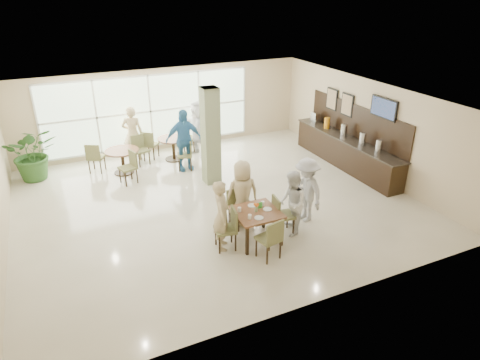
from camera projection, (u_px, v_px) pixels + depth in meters
name	position (u px, v px, depth m)	size (l,w,h in m)	color
ground	(215.00, 201.00, 11.51)	(10.00, 10.00, 0.00)	beige
room_shell	(213.00, 142.00, 10.79)	(10.00, 10.00, 10.00)	white
window_bank	(150.00, 111.00, 14.40)	(7.00, 0.04, 7.00)	silver
column	(211.00, 137.00, 12.06)	(0.45, 0.45, 2.80)	#747B56
main_table	(256.00, 215.00, 9.50)	(1.01, 1.01, 0.75)	brown
round_table_left	(122.00, 156.00, 13.00)	(1.02, 1.02, 0.75)	brown
round_table_right	(173.00, 144.00, 14.00)	(1.01, 1.01, 0.75)	brown
chairs_main_table	(254.00, 222.00, 9.58)	(1.98, 1.96, 0.95)	brown
chairs_table_left	(122.00, 158.00, 13.04)	(1.97, 1.82, 0.95)	brown
chairs_table_right	(175.00, 145.00, 14.07)	(2.06, 2.05, 0.95)	brown
tabletop_clutter	(256.00, 209.00, 9.45)	(0.75, 0.76, 0.21)	white
buffet_counter	(346.00, 150.00, 13.49)	(0.64, 4.70, 1.95)	black
wall_tv	(384.00, 108.00, 12.00)	(0.06, 1.00, 0.58)	black
framed_art_a	(347.00, 105.00, 13.44)	(0.05, 0.55, 0.70)	black
framed_art_b	(332.00, 99.00, 14.10)	(0.05, 0.55, 0.70)	black
potted_plant	(33.00, 153.00, 12.51)	(1.45, 1.45, 1.62)	#2E5B24
teen_left	(222.00, 215.00, 9.20)	(0.59, 0.39, 1.61)	tan
teen_far	(242.00, 194.00, 10.10)	(0.81, 0.44, 1.65)	tan
teen_right	(292.00, 203.00, 9.76)	(0.75, 0.59, 1.55)	white
teen_standing	(306.00, 190.00, 10.30)	(1.05, 0.60, 1.63)	#B4B3B6
adult_a	(184.00, 140.00, 13.09)	(1.13, 0.64, 1.93)	teal
adult_b	(198.00, 128.00, 14.25)	(1.72, 0.74, 1.86)	white
adult_standing	(133.00, 134.00, 13.82)	(0.66, 0.43, 1.81)	tan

